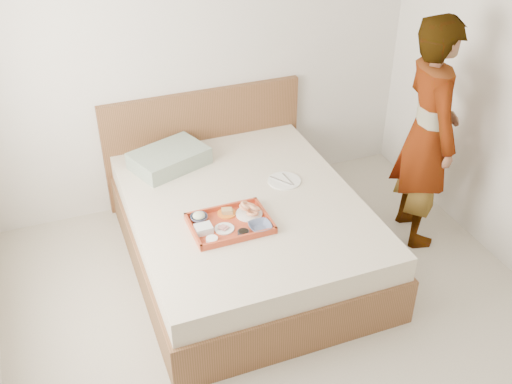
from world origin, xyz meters
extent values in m
cube|color=#BEB4A1|center=(0.00, 0.00, 0.00)|extent=(3.50, 4.00, 0.01)
cube|color=silver|center=(0.00, 2.00, 1.30)|extent=(3.50, 0.01, 2.60)
cube|color=brown|center=(-0.02, 1.00, 0.27)|extent=(1.65, 2.00, 0.53)
cube|color=brown|center=(-0.02, 1.97, 0.47)|extent=(1.65, 0.06, 0.95)
cube|color=#99A897|center=(-0.39, 1.64, 0.60)|extent=(0.64, 0.53, 0.13)
cube|color=#B84320|center=(-0.21, 0.75, 0.55)|extent=(0.52, 0.38, 0.05)
cylinder|color=white|center=(-0.05, 0.81, 0.55)|extent=(0.18, 0.18, 0.01)
imported|color=#1A2048|center=(-0.04, 0.64, 0.56)|extent=(0.15, 0.15, 0.04)
cylinder|color=black|center=(-0.16, 0.62, 0.56)|extent=(0.08, 0.08, 0.03)
cylinder|color=white|center=(-0.26, 0.71, 0.55)|extent=(0.13, 0.13, 0.01)
cylinder|color=orange|center=(-0.19, 0.87, 0.55)|extent=(0.13, 0.13, 0.01)
imported|color=#1A2048|center=(-0.38, 0.87, 0.56)|extent=(0.12, 0.12, 0.04)
cube|color=silver|center=(-0.39, 0.74, 0.57)|extent=(0.11, 0.09, 0.05)
cylinder|color=white|center=(-0.37, 0.62, 0.56)|extent=(0.08, 0.08, 0.03)
cylinder|color=white|center=(0.34, 1.12, 0.54)|extent=(0.29, 0.29, 0.01)
imported|color=silver|center=(1.33, 0.85, 0.87)|extent=(0.53, 0.70, 1.74)
camera|label=1|loc=(-1.18, -2.25, 2.90)|focal=42.11mm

